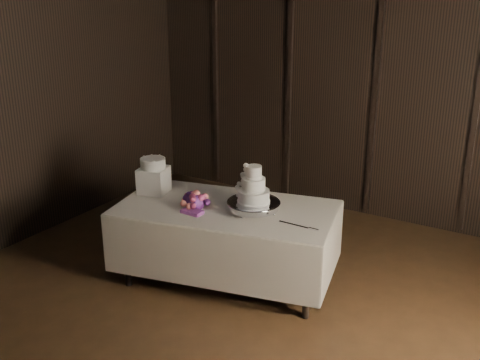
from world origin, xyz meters
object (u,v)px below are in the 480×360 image
at_px(small_cake, 153,163).
at_px(wedding_cake, 250,188).
at_px(bouquet, 195,201).
at_px(box_pedestal, 154,180).
at_px(display_table, 226,241).
at_px(cake_stand, 254,207).

bearing_deg(small_cake, wedding_cake, 3.91).
xyz_separation_m(bouquet, box_pedestal, (-0.58, 0.12, 0.06)).
bearing_deg(bouquet, display_table, 35.46).
distance_m(cake_stand, wedding_cake, 0.18).
relative_size(display_table, wedding_cake, 6.43).
bearing_deg(wedding_cake, small_cake, 179.77).
distance_m(display_table, wedding_cake, 0.62).
relative_size(wedding_cake, bouquet, 0.83).
xyz_separation_m(display_table, bouquet, (-0.23, -0.16, 0.41)).
height_order(display_table, box_pedestal, box_pedestal).
xyz_separation_m(cake_stand, wedding_cake, (-0.02, -0.01, 0.18)).
relative_size(display_table, small_cake, 9.01).
distance_m(wedding_cake, bouquet, 0.53).
relative_size(cake_stand, box_pedestal, 1.86).
distance_m(display_table, box_pedestal, 0.93).
relative_size(display_table, cake_stand, 4.48).
bearing_deg(display_table, wedding_cake, -5.16).
bearing_deg(display_table, small_cake, 170.12).
bearing_deg(bouquet, wedding_cake, 22.52).
bearing_deg(wedding_cake, display_table, -176.60).
relative_size(bouquet, small_cake, 1.69).
bearing_deg(small_cake, cake_stand, 4.57).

